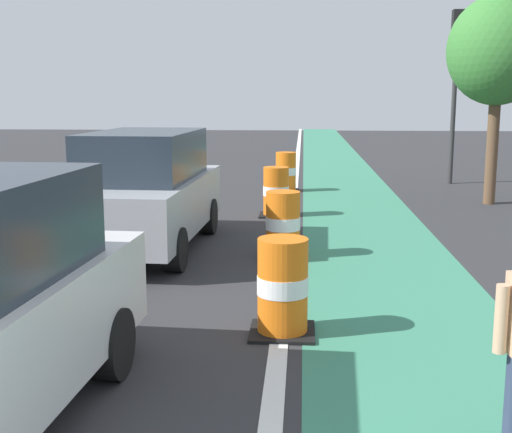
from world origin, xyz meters
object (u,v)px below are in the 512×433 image
(parked_suv_second, at_px, (146,190))
(traffic_barrel_mid, at_px, (283,225))
(traffic_barrel_front, at_px, (283,288))
(traffic_barrel_back, at_px, (276,192))
(street_tree_sidewalk, at_px, (498,51))
(traffic_barrel_far, at_px, (286,172))
(traffic_light_corner, at_px, (456,66))

(parked_suv_second, bearing_deg, traffic_barrel_mid, -9.03)
(traffic_barrel_front, relative_size, traffic_barrel_back, 1.00)
(traffic_barrel_mid, height_order, street_tree_sidewalk, street_tree_sidewalk)
(traffic_barrel_back, bearing_deg, parked_suv_second, -121.61)
(parked_suv_second, xyz_separation_m, traffic_barrel_far, (2.21, 7.33, -0.50))
(traffic_barrel_back, bearing_deg, traffic_barrel_far, 88.35)
(traffic_barrel_back, xyz_separation_m, traffic_barrel_far, (0.11, 3.92, 0.00))
(traffic_barrel_back, height_order, traffic_barrel_far, same)
(parked_suv_second, xyz_separation_m, traffic_barrel_front, (2.48, -4.03, -0.50))
(parked_suv_second, distance_m, traffic_barrel_front, 4.76)
(street_tree_sidewalk, bearing_deg, traffic_barrel_front, -116.81)
(parked_suv_second, bearing_deg, traffic_barrel_far, 73.19)
(traffic_barrel_front, height_order, traffic_light_corner, traffic_light_corner)
(traffic_barrel_back, bearing_deg, traffic_light_corner, 49.57)
(parked_suv_second, height_order, street_tree_sidewalk, street_tree_sidewalk)
(traffic_barrel_front, xyz_separation_m, traffic_barrel_far, (-0.26, 11.36, 0.00))
(traffic_barrel_far, xyz_separation_m, traffic_light_corner, (4.95, 2.02, 2.97))
(traffic_barrel_front, distance_m, traffic_barrel_far, 11.37)
(traffic_barrel_far, bearing_deg, traffic_barrel_back, -91.65)
(traffic_barrel_front, relative_size, traffic_light_corner, 0.21)
(traffic_barrel_back, xyz_separation_m, traffic_light_corner, (5.06, 5.94, 2.97))
(parked_suv_second, height_order, traffic_barrel_mid, parked_suv_second)
(traffic_barrel_back, xyz_separation_m, street_tree_sidewalk, (5.18, 2.06, 3.14))
(traffic_barrel_front, xyz_separation_m, traffic_barrel_mid, (-0.11, 3.65, 0.00))
(parked_suv_second, bearing_deg, traffic_barrel_back, 58.39)
(traffic_barrel_far, height_order, traffic_light_corner, traffic_light_corner)
(traffic_barrel_far, bearing_deg, street_tree_sidewalk, -20.08)
(traffic_barrel_front, height_order, traffic_barrel_far, same)
(traffic_barrel_mid, bearing_deg, traffic_barrel_back, 94.06)
(street_tree_sidewalk, bearing_deg, parked_suv_second, -143.05)
(parked_suv_second, xyz_separation_m, traffic_barrel_back, (2.10, 3.41, -0.50))
(parked_suv_second, distance_m, street_tree_sidewalk, 9.49)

